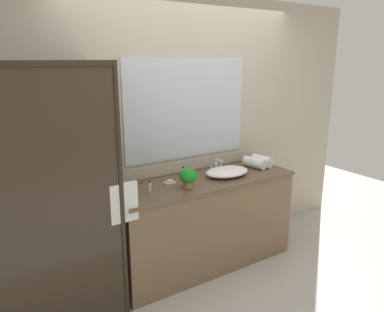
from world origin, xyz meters
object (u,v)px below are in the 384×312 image
object	(u,v)px
amenity_bottle_body_wash	(183,171)
rolled_towel_near_edge	(262,161)
faucet	(217,167)
soap_dish	(170,182)
amenity_bottle_shampoo	(150,186)
rolled_towel_middle	(255,163)
sink_basin	(227,172)
potted_plant	(188,177)

from	to	relation	value
amenity_bottle_body_wash	rolled_towel_near_edge	bearing A→B (deg)	-10.97
faucet	soap_dish	world-z (taller)	faucet
soap_dish	amenity_bottle_shampoo	bearing A→B (deg)	-160.16
amenity_bottle_body_wash	rolled_towel_middle	distance (m)	0.79
faucet	amenity_bottle_shampoo	size ratio (longest dim) A/B	1.82
sink_basin	rolled_towel_near_edge	distance (m)	0.52
amenity_bottle_shampoo	amenity_bottle_body_wash	xyz separation A→B (m)	(0.47, 0.22, -0.00)
faucet	rolled_towel_middle	bearing A→B (deg)	-16.13
potted_plant	amenity_bottle_body_wash	distance (m)	0.36
rolled_towel_middle	amenity_bottle_shampoo	bearing A→B (deg)	-178.09
faucet	potted_plant	xyz separation A→B (m)	(-0.51, -0.27, 0.06)
sink_basin	potted_plant	bearing A→B (deg)	-169.54
potted_plant	amenity_bottle_shampoo	world-z (taller)	potted_plant
faucet	soap_dish	size ratio (longest dim) A/B	1.70
faucet	potted_plant	world-z (taller)	potted_plant
sink_basin	potted_plant	size ratio (longest dim) A/B	2.57
potted_plant	amenity_bottle_shampoo	xyz separation A→B (m)	(-0.32, 0.11, -0.06)
soap_dish	amenity_bottle_body_wash	bearing A→B (deg)	29.67
sink_basin	amenity_bottle_body_wash	distance (m)	0.43
rolled_towel_near_edge	potted_plant	bearing A→B (deg)	-171.38
soap_dish	amenity_bottle_shampoo	world-z (taller)	amenity_bottle_shampoo
faucet	amenity_bottle_body_wash	world-z (taller)	faucet
potted_plant	rolled_towel_near_edge	distance (m)	1.04
faucet	potted_plant	distance (m)	0.58
amenity_bottle_body_wash	rolled_towel_near_edge	size ratio (longest dim) A/B	0.41
soap_dish	potted_plant	bearing A→B (deg)	-69.00
sink_basin	rolled_towel_near_edge	size ratio (longest dim) A/B	2.02
amenity_bottle_shampoo	sink_basin	bearing A→B (deg)	-0.91
potted_plant	rolled_towel_middle	bearing A→B (deg)	9.22
amenity_bottle_shampoo	amenity_bottle_body_wash	distance (m)	0.52
faucet	amenity_bottle_shampoo	distance (m)	0.85
potted_plant	rolled_towel_middle	size ratio (longest dim) A/B	0.72
soap_dish	sink_basin	bearing A→B (deg)	-9.91
amenity_bottle_shampoo	rolled_towel_middle	world-z (taller)	rolled_towel_middle
faucet	rolled_towel_near_edge	size ratio (longest dim) A/B	0.76
sink_basin	amenity_bottle_shampoo	distance (m)	0.83
amenity_bottle_shampoo	rolled_towel_near_edge	distance (m)	1.35
potted_plant	soap_dish	world-z (taller)	potted_plant
rolled_towel_middle	faucet	bearing A→B (deg)	163.87
sink_basin	amenity_bottle_shampoo	size ratio (longest dim) A/B	4.86
soap_dish	rolled_towel_near_edge	distance (m)	1.10
faucet	amenity_bottle_body_wash	bearing A→B (deg)	170.66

